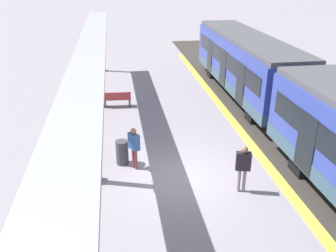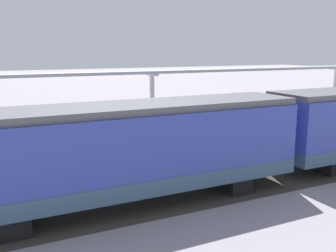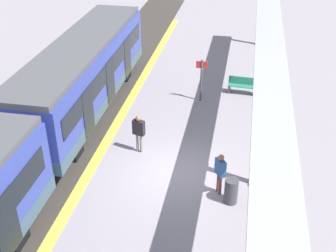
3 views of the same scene
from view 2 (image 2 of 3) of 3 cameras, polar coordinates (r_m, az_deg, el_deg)
The scene contains 13 objects.
ground_plane at distance 19.60m, azimuth 0.95°, elevation -4.07°, with size 176.00×176.00×0.00m, color gray.
tactile_edge_strip at distance 16.78m, azimuth 6.19°, elevation -6.80°, with size 0.43×38.68×0.01m, color gold.
trackbed at distance 15.36m, azimuth 9.82°, elevation -8.66°, with size 3.20×50.68×0.01m, color #38332D.
train_far_carriage at distance 12.88m, azimuth -5.48°, elevation -3.96°, with size 2.65×12.15×3.48m.
canopy_pillar_nearest at distance 31.12m, azimuth 23.82°, elevation 4.46°, with size 1.10×0.44×3.91m.
canopy_pillar_second at distance 22.04m, azimuth -2.39°, elevation 2.93°, with size 1.10×0.44×3.91m.
canopy_beam at distance 21.78m, azimuth -2.75°, elevation 8.13°, with size 1.20×30.95×0.16m, color #A8AAB2.
bench_near_end at distance 19.67m, azimuth -22.18°, elevation -3.54°, with size 1.52×0.52×0.86m.
bench_mid_platform at distance 25.40m, azimuth 13.99°, elevation 0.21°, with size 1.52×0.52×0.86m.
trash_bin at distance 21.92m, azimuth 1.48°, elevation -1.10°, with size 0.48×0.48×0.96m, color #404045.
platform_info_sign at distance 17.59m, azimuth -17.89°, elevation -1.97°, with size 0.56×0.10×2.20m.
passenger_waiting_near_edge at distance 17.27m, azimuth 0.11°, elevation -2.52°, with size 0.53×0.34×1.71m.
passenger_by_the_benches at distance 21.21m, azimuth 0.99°, elevation 0.03°, with size 0.44×0.52×1.67m.
Camera 2 is at (-16.85, 8.53, 5.24)m, focal length 40.41 mm.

